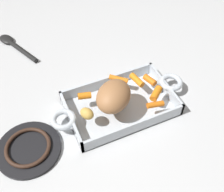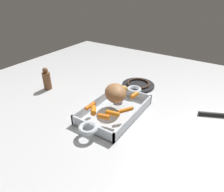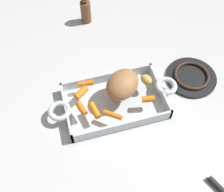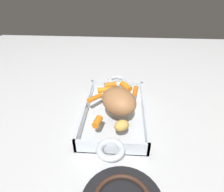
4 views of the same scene
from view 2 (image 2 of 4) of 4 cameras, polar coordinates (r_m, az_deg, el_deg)
The scene contains 12 objects.
ground_plane at distance 0.91m, azimuth 0.73°, elevation -4.96°, with size 1.85×1.85×0.00m, color silver.
roasting_dish at distance 0.90m, azimuth 0.73°, elevation -4.02°, with size 0.45×0.21×0.05m.
pork_roast at distance 0.89m, azimuth 1.03°, elevation 0.89°, with size 0.12×0.10×0.08m, color #A36D43.
baby_carrot_southwest at distance 0.86m, azimuth -6.28°, elevation -2.85°, with size 0.02×0.02×0.05m, color orange.
baby_carrot_long at distance 0.83m, azimuth 3.89°, elevation -4.06°, with size 0.02×0.02×0.06m, color orange.
baby_carrot_short at distance 0.79m, azimuth -2.42°, elevation -5.93°, with size 0.02×0.02×0.05m, color orange.
baby_carrot_northeast at distance 0.93m, azimuth 6.45°, elevation 0.20°, with size 0.02×0.02×0.04m, color orange.
baby_carrot_southeast at distance 0.82m, azimuth -5.36°, elevation -4.12°, with size 0.02×0.02×0.05m, color orange.
baby_carrot_northwest at distance 0.80m, azimuth 0.18°, elevation -5.02°, with size 0.02×0.02×0.06m, color orange.
potato_near_roast at distance 0.97m, azimuth 3.25°, elevation 2.08°, with size 0.04×0.03×0.03m, color gold.
stove_burner_rear at distance 1.15m, azimuth 7.52°, elevation 3.28°, with size 0.18×0.18×0.02m.
pepper_mill at distance 1.15m, azimuth -18.16°, elevation 4.54°, with size 0.04×0.04×0.12m.
Camera 2 is at (-0.63, -0.40, 0.52)m, focal length 31.83 mm.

